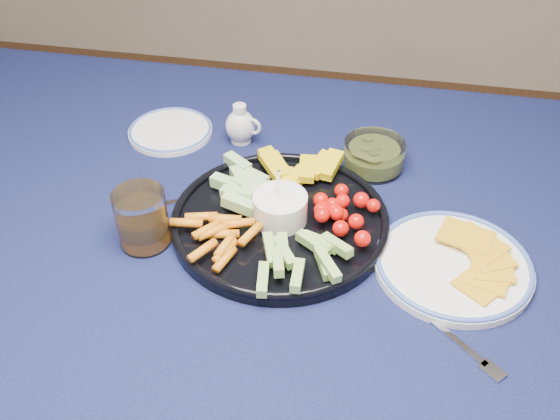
% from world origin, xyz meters
% --- Properties ---
extents(dining_table, '(1.67, 1.07, 0.75)m').
position_xyz_m(dining_table, '(0.00, 0.00, 0.66)').
color(dining_table, '#452E17').
rests_on(dining_table, ground).
extents(crudite_platter, '(0.37, 0.37, 0.12)m').
position_xyz_m(crudite_platter, '(0.02, -0.00, 0.77)').
color(crudite_platter, black).
rests_on(crudite_platter, dining_table).
extents(creamer_pitcher, '(0.08, 0.06, 0.08)m').
position_xyz_m(creamer_pitcher, '(-0.11, 0.24, 0.78)').
color(creamer_pitcher, silver).
rests_on(creamer_pitcher, dining_table).
extents(pickle_bowl, '(0.12, 0.12, 0.05)m').
position_xyz_m(pickle_bowl, '(0.16, 0.20, 0.77)').
color(pickle_bowl, white).
rests_on(pickle_bowl, dining_table).
extents(cheese_plate, '(0.25, 0.25, 0.03)m').
position_xyz_m(cheese_plate, '(0.31, -0.05, 0.76)').
color(cheese_plate, white).
rests_on(cheese_plate, dining_table).
extents(juice_tumbler, '(0.08, 0.08, 0.10)m').
position_xyz_m(juice_tumbler, '(-0.19, -0.08, 0.79)').
color(juice_tumbler, white).
rests_on(juice_tumbler, dining_table).
extents(fork_left, '(0.18, 0.09, 0.00)m').
position_xyz_m(fork_left, '(-0.17, 0.02, 0.75)').
color(fork_left, silver).
rests_on(fork_left, dining_table).
extents(fork_right, '(0.13, 0.12, 0.00)m').
position_xyz_m(fork_right, '(0.32, -0.21, 0.75)').
color(fork_right, silver).
rests_on(fork_right, dining_table).
extents(side_plate_extra, '(0.17, 0.17, 0.01)m').
position_xyz_m(side_plate_extra, '(-0.26, 0.24, 0.75)').
color(side_plate_extra, white).
rests_on(side_plate_extra, dining_table).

